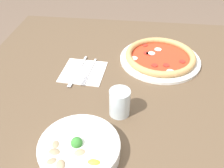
{
  "coord_description": "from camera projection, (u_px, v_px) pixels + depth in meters",
  "views": [
    {
      "loc": [
        -0.02,
        0.79,
        1.31
      ],
      "look_at": [
        0.06,
        0.07,
        0.74
      ],
      "focal_mm": 40.0,
      "sensor_mm": 36.0,
      "label": 1
    }
  ],
  "objects": [
    {
      "name": "knife",
      "position": [
        79.0,
        69.0,
        1.02
      ],
      "size": [
        0.03,
        0.22,
        0.01
      ],
      "rotation": [
        0.0,
        0.0,
        1.46
      ],
      "color": "silver",
      "rests_on": "napkin"
    },
    {
      "name": "pizza",
      "position": [
        160.0,
        57.0,
        1.07
      ],
      "size": [
        0.34,
        0.34,
        0.04
      ],
      "color": "white",
      "rests_on": "dining_table"
    },
    {
      "name": "bowl",
      "position": [
        79.0,
        148.0,
        0.68
      ],
      "size": [
        0.23,
        0.23,
        0.07
      ],
      "color": "white",
      "rests_on": "dining_table"
    },
    {
      "name": "glass",
      "position": [
        120.0,
        102.0,
        0.8
      ],
      "size": [
        0.07,
        0.07,
        0.09
      ],
      "color": "silver",
      "rests_on": "dining_table"
    },
    {
      "name": "fork",
      "position": [
        90.0,
        71.0,
        1.01
      ],
      "size": [
        0.03,
        0.18,
        0.0
      ],
      "rotation": [
        0.0,
        0.0,
        1.46
      ],
      "color": "silver",
      "rests_on": "napkin"
    },
    {
      "name": "napkin",
      "position": [
        83.0,
        72.0,
        1.01
      ],
      "size": [
        0.18,
        0.18,
        0.0
      ],
      "color": "white",
      "rests_on": "dining_table"
    },
    {
      "name": "dining_table",
      "position": [
        129.0,
        95.0,
        1.04
      ],
      "size": [
        1.26,
        1.06,
        0.72
      ],
      "color": "brown",
      "rests_on": "ground_plane"
    }
  ]
}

